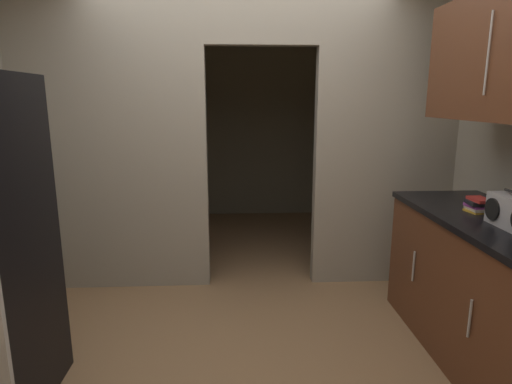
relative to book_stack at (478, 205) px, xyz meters
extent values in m
plane|color=#93704C|center=(-1.51, -0.11, -0.98)|extent=(20.00, 20.00, 0.00)
cube|color=#ADA899|center=(-2.60, 1.09, 0.34)|extent=(1.60, 0.12, 2.64)
cube|color=#ADA899|center=(-0.24, 1.09, 0.34)|extent=(1.24, 0.12, 2.64)
cube|color=#ADA899|center=(-1.33, 1.09, 1.38)|extent=(0.94, 0.12, 0.56)
cube|color=gray|center=(-1.51, 3.53, 0.34)|extent=(3.77, 0.10, 2.64)
cube|color=gray|center=(-3.35, 2.31, 0.34)|extent=(0.10, 2.44, 2.64)
cube|color=gray|center=(0.33, 2.31, 0.34)|extent=(0.10, 2.44, 2.64)
cube|color=brown|center=(0.03, -0.18, -0.54)|extent=(0.65, 1.66, 0.90)
cube|color=black|center=(0.03, -0.18, -0.07)|extent=(0.69, 1.66, 0.04)
cylinder|color=#B7BABC|center=(-0.31, -0.55, -0.49)|extent=(0.01, 0.01, 0.22)
cylinder|color=#B7BABC|center=(-0.31, 0.18, -0.49)|extent=(0.01, 0.01, 0.22)
cylinder|color=#B7BABC|center=(-0.15, -0.18, 0.91)|extent=(0.01, 0.01, 0.45)
cylinder|color=black|center=(-0.08, -0.27, 0.04)|extent=(0.01, 0.13, 0.13)
cube|color=gold|center=(0.00, 0.00, -0.04)|extent=(0.15, 0.14, 0.01)
cube|color=beige|center=(0.00, 0.00, -0.03)|extent=(0.10, 0.14, 0.02)
cube|color=#8C3893|center=(0.00, 0.01, -0.01)|extent=(0.13, 0.14, 0.02)
cube|color=black|center=(-0.01, 0.00, 0.01)|extent=(0.12, 0.15, 0.02)
cube|color=red|center=(0.00, -0.01, 0.04)|extent=(0.10, 0.16, 0.02)
camera|label=1|loc=(-1.57, -2.58, 0.67)|focal=29.81mm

